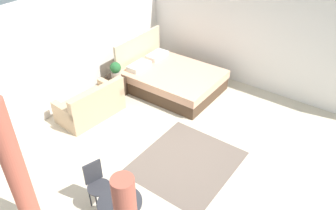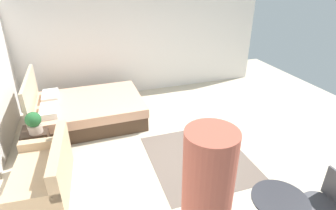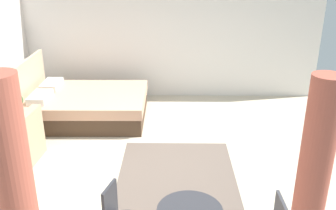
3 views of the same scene
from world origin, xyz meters
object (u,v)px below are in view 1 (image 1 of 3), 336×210
(couch, at_px, (91,106))
(potted_plant, at_px, (116,70))
(bed, at_px, (171,79))
(nightstand, at_px, (119,84))
(cafe_chair_near_window, at_px, (96,182))

(couch, bearing_deg, potted_plant, 8.49)
(potted_plant, bearing_deg, bed, -41.54)
(couch, distance_m, nightstand, 1.09)
(nightstand, xyz_separation_m, potted_plant, (-0.10, -0.04, 0.44))
(bed, bearing_deg, potted_plant, 138.46)
(potted_plant, height_order, cafe_chair_near_window, potted_plant)
(couch, distance_m, cafe_chair_near_window, 2.51)
(cafe_chair_near_window, bearing_deg, potted_plant, 38.13)
(nightstand, bearing_deg, couch, -170.25)
(couch, distance_m, potted_plant, 1.07)
(nightstand, bearing_deg, bed, -45.83)
(bed, xyz_separation_m, nightstand, (-0.89, 0.92, -0.04))
(bed, relative_size, cafe_chair_near_window, 2.60)
(cafe_chair_near_window, bearing_deg, nightstand, 37.61)
(potted_plant, bearing_deg, couch, -171.51)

